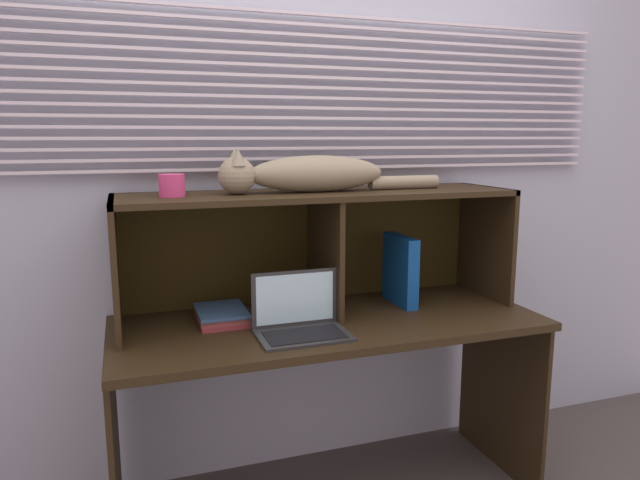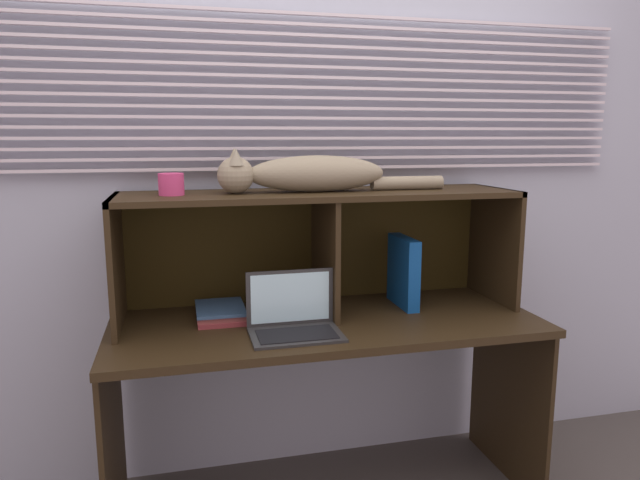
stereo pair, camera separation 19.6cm
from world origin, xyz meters
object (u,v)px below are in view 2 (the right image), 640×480
(laptop, at_px, (294,320))
(small_basket, at_px, (171,184))
(binder_upright, at_px, (403,272))
(book_stack, at_px, (221,312))
(cat, at_px, (307,174))

(laptop, height_order, small_basket, small_basket)
(binder_upright, height_order, book_stack, binder_upright)
(laptop, bearing_deg, book_stack, 136.58)
(cat, xyz_separation_m, laptop, (-0.10, -0.23, -0.50))
(binder_upright, xyz_separation_m, book_stack, (-0.74, 0.00, -0.12))
(laptop, xyz_separation_m, binder_upright, (0.50, 0.23, 0.10))
(laptop, bearing_deg, binder_upright, 24.29)
(cat, height_order, small_basket, cat)
(binder_upright, bearing_deg, small_basket, 180.00)
(laptop, bearing_deg, cat, 66.55)
(cat, relative_size, laptop, 2.80)
(binder_upright, relative_size, small_basket, 3.12)
(binder_upright, bearing_deg, cat, 180.00)
(cat, distance_m, laptop, 0.56)
(laptop, relative_size, binder_upright, 1.12)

